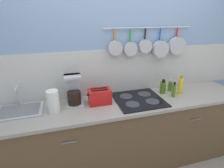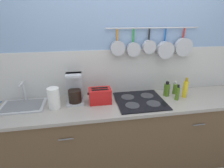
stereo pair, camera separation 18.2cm
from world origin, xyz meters
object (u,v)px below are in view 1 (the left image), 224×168
(paper_towel_roll, at_px, (53,101))
(bottle_cooking_wine, at_px, (174,90))
(coffee_maker, at_px, (74,92))
(bottle_dish_soap, at_px, (163,87))
(bottle_sesame_oil, at_px, (170,86))
(toaster, at_px, (100,96))
(bottle_hot_sauce, at_px, (180,86))

(paper_towel_roll, distance_m, bottle_cooking_wine, 1.35)
(coffee_maker, relative_size, bottle_dish_soap, 1.85)
(coffee_maker, height_order, bottle_sesame_oil, coffee_maker)
(paper_towel_roll, relative_size, coffee_maker, 0.69)
(bottle_sesame_oil, bearing_deg, paper_towel_roll, -174.79)
(paper_towel_roll, xyz_separation_m, coffee_maker, (0.21, 0.11, 0.02))
(toaster, xyz_separation_m, bottle_cooking_wine, (0.87, -0.08, -0.00))
(toaster, bearing_deg, bottle_sesame_oil, 4.93)
(bottle_dish_soap, distance_m, bottle_cooking_wine, 0.14)
(bottle_dish_soap, height_order, bottle_cooking_wine, bottle_cooking_wine)
(paper_towel_roll, bearing_deg, toaster, 5.74)
(coffee_maker, height_order, bottle_cooking_wine, coffee_maker)
(bottle_sesame_oil, distance_m, bottle_hot_sauce, 0.13)
(paper_towel_roll, relative_size, toaster, 0.89)
(toaster, bearing_deg, bottle_cooking_wine, -5.43)
(bottle_cooking_wine, bearing_deg, toaster, 174.57)
(toaster, xyz_separation_m, bottle_dish_soap, (0.81, 0.04, -0.00))
(paper_towel_roll, xyz_separation_m, bottle_hot_sauce, (1.48, 0.02, -0.01))
(paper_towel_roll, bearing_deg, bottle_cooking_wine, -1.48)
(bottle_dish_soap, bearing_deg, bottle_hot_sauce, -20.66)
(coffee_maker, distance_m, bottle_dish_soap, 1.08)
(bottle_sesame_oil, bearing_deg, coffee_maker, -179.22)
(bottle_hot_sauce, bearing_deg, bottle_cooking_wine, -156.87)
(toaster, bearing_deg, bottle_hot_sauce, -1.73)
(toaster, height_order, bottle_sesame_oil, toaster)
(paper_towel_roll, xyz_separation_m, bottle_cooking_wine, (1.35, -0.03, -0.03))
(coffee_maker, xyz_separation_m, toaster, (0.27, -0.06, -0.05))
(coffee_maker, bearing_deg, bottle_sesame_oil, 0.78)
(bottle_hot_sauce, bearing_deg, coffee_maker, 175.75)
(coffee_maker, bearing_deg, paper_towel_roll, -151.77)
(coffee_maker, bearing_deg, toaster, -13.36)
(toaster, distance_m, bottle_cooking_wine, 0.88)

